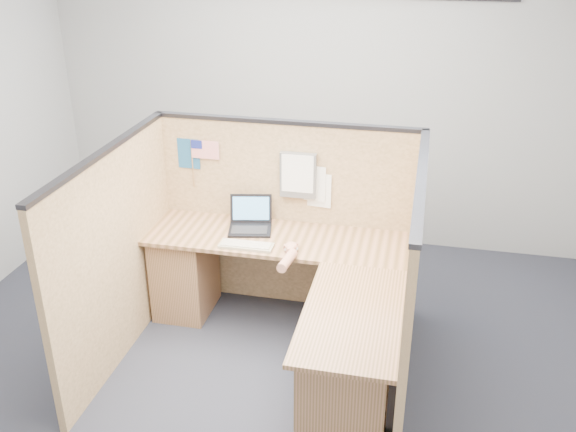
% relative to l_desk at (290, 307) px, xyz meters
% --- Properties ---
extents(floor, '(5.00, 5.00, 0.00)m').
position_rel_l_desk_xyz_m(floor, '(-0.18, -0.29, -0.39)').
color(floor, '#1E212B').
rests_on(floor, ground).
extents(wall_back, '(5.00, 0.00, 5.00)m').
position_rel_l_desk_xyz_m(wall_back, '(-0.18, 1.96, 1.01)').
color(wall_back, '#9B9DA0').
rests_on(wall_back, floor).
extents(cubicle_partitions, '(2.06, 1.83, 1.53)m').
position_rel_l_desk_xyz_m(cubicle_partitions, '(-0.18, 0.14, 0.38)').
color(cubicle_partitions, olive).
rests_on(cubicle_partitions, floor).
extents(l_desk, '(1.95, 1.75, 0.73)m').
position_rel_l_desk_xyz_m(l_desk, '(0.00, 0.00, 0.00)').
color(l_desk, brown).
rests_on(l_desk, floor).
extents(laptop, '(0.36, 0.36, 0.23)m').
position_rel_l_desk_xyz_m(laptop, '(-0.41, 0.50, 0.39)').
color(laptop, black).
rests_on(laptop, l_desk).
extents(keyboard, '(0.39, 0.14, 0.03)m').
position_rel_l_desk_xyz_m(keyboard, '(-0.37, 0.19, 0.35)').
color(keyboard, gray).
rests_on(keyboard, l_desk).
extents(mouse, '(0.12, 0.09, 0.04)m').
position_rel_l_desk_xyz_m(mouse, '(-0.03, 0.19, 0.36)').
color(mouse, silver).
rests_on(mouse, l_desk).
extents(hand_forearm, '(0.10, 0.37, 0.08)m').
position_rel_l_desk_xyz_m(hand_forearm, '(-0.02, 0.06, 0.37)').
color(hand_forearm, tan).
rests_on(hand_forearm, l_desk).
extents(blue_poster, '(0.18, 0.01, 0.24)m').
position_rel_l_desk_xyz_m(blue_poster, '(-0.95, 0.68, 0.83)').
color(blue_poster, navy).
rests_on(blue_poster, cubicle_partitions).
extents(american_flag, '(0.23, 0.01, 0.39)m').
position_rel_l_desk_xyz_m(american_flag, '(-0.84, 0.67, 0.86)').
color(american_flag, olive).
rests_on(american_flag, cubicle_partitions).
extents(file_holder, '(0.27, 0.05, 0.35)m').
position_rel_l_desk_xyz_m(file_holder, '(-0.09, 0.66, 0.74)').
color(file_holder, slate).
rests_on(file_holder, cubicle_partitions).
extents(paper_left, '(0.22, 0.03, 0.28)m').
position_rel_l_desk_xyz_m(paper_left, '(0.01, 0.68, 0.67)').
color(paper_left, white).
rests_on(paper_left, cubicle_partitions).
extents(paper_right, '(0.21, 0.03, 0.27)m').
position_rel_l_desk_xyz_m(paper_right, '(0.06, 0.68, 0.62)').
color(paper_right, white).
rests_on(paper_right, cubicle_partitions).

